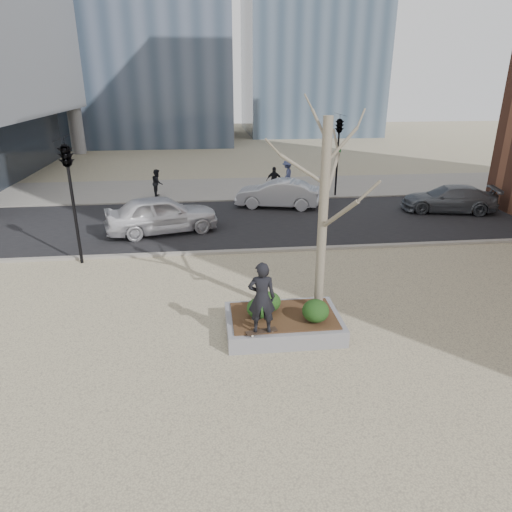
{
  "coord_description": "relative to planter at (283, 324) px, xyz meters",
  "views": [
    {
      "loc": [
        -0.9,
        -10.45,
        6.29
      ],
      "look_at": [
        0.5,
        2.0,
        1.4
      ],
      "focal_mm": 32.0,
      "sensor_mm": 36.0,
      "label": 1
    }
  ],
  "objects": [
    {
      "name": "sycamore_tree",
      "position": [
        1.0,
        0.3,
        3.56
      ],
      "size": [
        2.8,
        2.8,
        6.6
      ],
      "primitive_type": null,
      "color": "gray",
      "rests_on": "planter_mulch"
    },
    {
      "name": "shrub_left",
      "position": [
        -0.66,
        -0.06,
        0.53
      ],
      "size": [
        0.62,
        0.62,
        0.53
      ],
      "primitive_type": "ellipsoid",
      "color": "black",
      "rests_on": "planter_mulch"
    },
    {
      "name": "planter_mulch",
      "position": [
        0.0,
        0.0,
        0.25
      ],
      "size": [
        2.7,
        1.7,
        0.04
      ],
      "primitive_type": "cube",
      "color": "#382314",
      "rests_on": "planter"
    },
    {
      "name": "skateboarder",
      "position": [
        -0.68,
        -0.8,
        1.2
      ],
      "size": [
        0.69,
        0.48,
        1.81
      ],
      "primitive_type": "imported",
      "rotation": [
        0.0,
        0.0,
        3.06
      ],
      "color": "black",
      "rests_on": "skateboard"
    },
    {
      "name": "street",
      "position": [
        -1.0,
        10.0,
        -0.21
      ],
      "size": [
        60.0,
        8.0,
        0.02
      ],
      "primitive_type": "cube",
      "color": "black",
      "rests_on": "ground"
    },
    {
      "name": "pedestrian_b",
      "position": [
        3.02,
        16.49,
        0.66
      ],
      "size": [
        1.05,
        1.28,
        1.72
      ],
      "primitive_type": "imported",
      "rotation": [
        0.0,
        0.0,
        4.27
      ],
      "color": "#3D466E",
      "rests_on": "far_sidewalk"
    },
    {
      "name": "shrub_middle",
      "position": [
        -0.34,
        0.28,
        0.53
      ],
      "size": [
        0.63,
        0.63,
        0.53
      ],
      "primitive_type": "ellipsoid",
      "color": "#113712",
      "rests_on": "planter_mulch"
    },
    {
      "name": "ground",
      "position": [
        -1.0,
        0.0,
        -0.23
      ],
      "size": [
        120.0,
        120.0,
        0.0
      ],
      "primitive_type": "plane",
      "color": "#C0B48D",
      "rests_on": "ground"
    },
    {
      "name": "far_sidewalk",
      "position": [
        -1.0,
        17.0,
        -0.21
      ],
      "size": [
        60.0,
        6.0,
        0.02
      ],
      "primitive_type": "cube",
      "color": "gray",
      "rests_on": "ground"
    },
    {
      "name": "traffic_light_near",
      "position": [
        -6.5,
        5.6,
        2.02
      ],
      "size": [
        0.6,
        2.48,
        4.5
      ],
      "primitive_type": null,
      "color": "black",
      "rests_on": "ground"
    },
    {
      "name": "pedestrian_a",
      "position": [
        -4.59,
        15.48,
        0.56
      ],
      "size": [
        0.61,
        0.76,
        1.53
      ],
      "primitive_type": "imported",
      "rotation": [
        0.0,
        0.0,
        1.61
      ],
      "color": "black",
      "rests_on": "far_sidewalk"
    },
    {
      "name": "police_car",
      "position": [
        -3.82,
        8.84,
        0.61
      ],
      "size": [
        5.09,
        3.03,
        1.62
      ],
      "primitive_type": "imported",
      "rotation": [
        0.0,
        0.0,
        1.82
      ],
      "color": "silver",
      "rests_on": "street"
    },
    {
      "name": "planter",
      "position": [
        0.0,
        0.0,
        0.0
      ],
      "size": [
        3.0,
        2.0,
        0.45
      ],
      "primitive_type": "cube",
      "color": "gray",
      "rests_on": "ground"
    },
    {
      "name": "car_silver",
      "position": [
        1.8,
        12.42,
        0.5
      ],
      "size": [
        4.53,
        2.56,
        1.41
      ],
      "primitive_type": "imported",
      "rotation": [
        0.0,
        0.0,
        4.45
      ],
      "color": "#ACADB5",
      "rests_on": "street"
    },
    {
      "name": "traffic_light_far",
      "position": [
        5.5,
        14.6,
        2.02
      ],
      "size": [
        0.6,
        2.48,
        4.5
      ],
      "primitive_type": null,
      "color": "black",
      "rests_on": "ground"
    },
    {
      "name": "skateboard",
      "position": [
        -0.68,
        -0.8,
        0.26
      ],
      "size": [
        0.8,
        0.36,
        0.08
      ],
      "primitive_type": null,
      "rotation": [
        0.0,
        0.0,
        0.21
      ],
      "color": "black",
      "rests_on": "planter"
    },
    {
      "name": "car_third",
      "position": [
        10.19,
        10.62,
        0.45
      ],
      "size": [
        4.83,
        2.88,
        1.31
      ],
      "primitive_type": "imported",
      "rotation": [
        0.0,
        0.0,
        4.47
      ],
      "color": "#51565D",
      "rests_on": "street"
    },
    {
      "name": "shrub_right",
      "position": [
        0.75,
        -0.41,
        0.56
      ],
      "size": [
        0.69,
        0.69,
        0.58
      ],
      "primitive_type": "ellipsoid",
      "color": "#103411",
      "rests_on": "planter_mulch"
    },
    {
      "name": "pedestrian_c",
      "position": [
        2.07,
        15.37,
        0.57
      ],
      "size": [
        0.95,
        0.5,
        1.55
      ],
      "primitive_type": "imported",
      "rotation": [
        0.0,
        0.0,
        3.0
      ],
      "color": "black",
      "rests_on": "far_sidewalk"
    }
  ]
}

